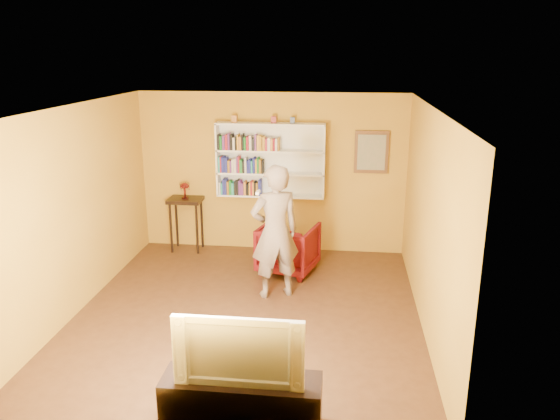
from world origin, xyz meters
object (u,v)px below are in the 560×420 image
object	(u,v)px
television	(241,346)
tv_cabinet	(242,403)
ruby_lustre	(185,187)
bookshelf	(271,160)
console_table	(186,207)
person	(275,232)
armchair	(288,248)

from	to	relation	value
television	tv_cabinet	bearing A→B (deg)	0.00
ruby_lustre	tv_cabinet	bearing A→B (deg)	-68.23
bookshelf	ruby_lustre	xyz separation A→B (m)	(-1.46, -0.16, -0.47)
console_table	person	size ratio (longest dim) A/B	0.49
console_table	television	xyz separation A→B (m)	(1.80, -4.50, 0.08)
console_table	ruby_lustre	xyz separation A→B (m)	(0.00, -0.00, 0.35)
armchair	person	bearing A→B (deg)	98.93
console_table	television	world-z (taller)	television
bookshelf	television	bearing A→B (deg)	-85.80
ruby_lustre	television	bearing A→B (deg)	-68.23
armchair	tv_cabinet	world-z (taller)	armchair
television	console_table	bearing A→B (deg)	111.66
ruby_lustre	armchair	distance (m)	2.12
person	television	xyz separation A→B (m)	(0.05, -2.86, -0.10)
armchair	ruby_lustre	bearing A→B (deg)	-7.01
console_table	ruby_lustre	size ratio (longest dim) A/B	3.46
armchair	tv_cabinet	xyz separation A→B (m)	(-0.05, -3.75, -0.12)
ruby_lustre	bookshelf	bearing A→B (deg)	6.26
bookshelf	person	world-z (taller)	bookshelf
ruby_lustre	console_table	bearing A→B (deg)	126.87
bookshelf	person	distance (m)	1.94
console_table	tv_cabinet	world-z (taller)	console_table
bookshelf	armchair	world-z (taller)	bookshelf
ruby_lustre	television	xyz separation A→B (m)	(1.80, -4.50, -0.27)
person	tv_cabinet	bearing A→B (deg)	66.54
bookshelf	console_table	bearing A→B (deg)	-173.74
bookshelf	person	xyz separation A→B (m)	(0.29, -1.80, -0.65)
console_table	armchair	distance (m)	2.02
console_table	armchair	xyz separation A→B (m)	(1.84, -0.75, -0.38)
ruby_lustre	television	distance (m)	4.85
armchair	person	size ratio (longest dim) A/B	0.45
ruby_lustre	television	world-z (taller)	ruby_lustre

